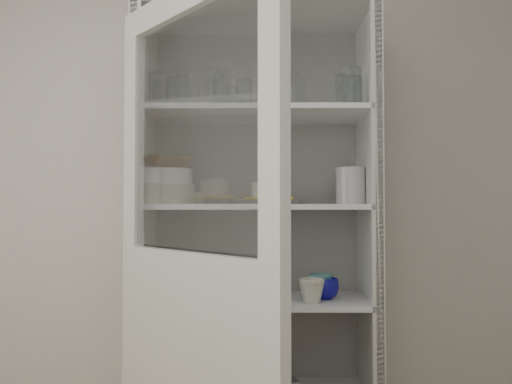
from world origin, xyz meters
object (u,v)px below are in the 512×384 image
at_px(plate_stack_front, 168,194).
at_px(white_ramekin, 268,190).
at_px(plate_stack_back, 184,199).
at_px(goblet_2, 279,97).
at_px(pantry_cabinet, 256,277).
at_px(white_canister, 164,282).
at_px(cupboard_door, 191,322).
at_px(cream_bowl, 168,177).
at_px(goblet_3, 347,97).
at_px(grey_bowl_stack, 351,186).
at_px(mug_blue, 325,289).
at_px(terracotta_bowl, 168,163).
at_px(glass_platter, 268,202).
at_px(mug_white, 312,291).
at_px(mug_teal, 321,285).
at_px(cream_dish, 235,383).
at_px(teal_jar, 234,284).
at_px(goblet_1, 232,99).
at_px(measuring_cups, 210,296).
at_px(yellow_trivet, 268,199).
at_px(goblet_0, 169,96).

xyz_separation_m(plate_stack_front, white_ramekin, (0.42, 0.03, 0.02)).
bearing_deg(plate_stack_back, goblet_2, -7.14).
bearing_deg(pantry_cabinet, white_canister, -174.75).
relative_size(cupboard_door, cream_bowl, 9.56).
xyz_separation_m(goblet_3, grey_bowl_stack, (0.00, -0.09, -0.41)).
relative_size(grey_bowl_stack, mug_blue, 1.42).
xyz_separation_m(goblet_2, terracotta_bowl, (-0.47, -0.15, -0.31)).
relative_size(glass_platter, mug_white, 3.28).
height_order(goblet_3, mug_teal, goblet_3).
bearing_deg(white_ramekin, cupboard_door, -116.09).
height_order(white_ramekin, grey_bowl_stack, grey_bowl_stack).
relative_size(cupboard_door, cream_dish, 9.57).
bearing_deg(teal_jar, plate_stack_back, 157.05).
distance_m(cupboard_door, mug_teal, 0.77).
xyz_separation_m(goblet_1, white_canister, (-0.29, -0.06, -0.81)).
bearing_deg(mug_white, cupboard_door, -132.52).
bearing_deg(measuring_cups, goblet_3, 16.65).
xyz_separation_m(cream_bowl, glass_platter, (0.42, 0.03, -0.11)).
relative_size(plate_stack_front, white_canister, 1.87).
height_order(cream_bowl, mug_teal, cream_bowl).
xyz_separation_m(pantry_cabinet, terracotta_bowl, (-0.37, -0.13, 0.50)).
distance_m(cupboard_door, cream_bowl, 0.73).
relative_size(cream_bowl, grey_bowl_stack, 1.31).
relative_size(pantry_cabinet, plate_stack_front, 9.16).
xyz_separation_m(yellow_trivet, grey_bowl_stack, (0.36, 0.03, 0.05)).
xyz_separation_m(cupboard_door, grey_bowl_stack, (0.62, 0.57, 0.47)).
distance_m(white_ramekin, mug_blue, 0.48).
bearing_deg(measuring_cups, cream_bowl, 172.42).
bearing_deg(teal_jar, cream_dish, -76.70).
distance_m(grey_bowl_stack, cream_dish, 0.98).
relative_size(cream_bowl, cream_dish, 1.00).
relative_size(yellow_trivet, cream_dish, 0.78).
relative_size(mug_blue, white_canister, 0.92).
xyz_separation_m(pantry_cabinet, cupboard_door, (-0.21, -0.63, -0.07)).
relative_size(goblet_1, plate_stack_front, 0.66).
bearing_deg(glass_platter, plate_stack_front, -175.49).
bearing_deg(cupboard_door, mug_blue, 95.89).
bearing_deg(yellow_trivet, goblet_0, 164.09).
relative_size(goblet_3, terracotta_bowl, 0.84).
relative_size(goblet_0, mug_white, 1.75).
distance_m(plate_stack_back, yellow_trivet, 0.42).
height_order(goblet_3, terracotta_bowl, goblet_3).
bearing_deg(terracotta_bowl, mug_blue, 2.25).
height_order(plate_stack_back, white_ramekin, white_ramekin).
bearing_deg(goblet_0, goblet_2, -1.01).
height_order(plate_stack_front, cream_bowl, cream_bowl).
bearing_deg(teal_jar, pantry_cabinet, 12.62).
height_order(terracotta_bowl, mug_blue, terracotta_bowl).
xyz_separation_m(plate_stack_front, yellow_trivet, (0.42, 0.03, -0.02)).
bearing_deg(glass_platter, mug_blue, -1.76).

